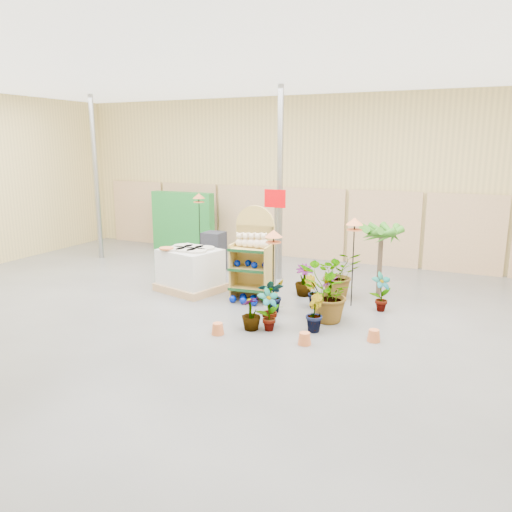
# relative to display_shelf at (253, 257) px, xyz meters

# --- Properties ---
(room) EXTENTS (15.20, 12.10, 4.70)m
(room) POSITION_rel_display_shelf_xyz_m (-0.11, -0.88, 1.32)
(room) COLOR #555555
(room) RESTS_ON ground
(display_shelf) EXTENTS (0.87, 0.60, 1.97)m
(display_shelf) POSITION_rel_display_shelf_xyz_m (0.00, 0.00, 0.00)
(display_shelf) COLOR #B19246
(display_shelf) RESTS_ON ground
(teddy_bears) EXTENTS (0.73, 0.20, 0.32)m
(teddy_bears) POSITION_rel_display_shelf_xyz_m (0.03, -0.09, 0.35)
(teddy_bears) COLOR beige
(teddy_bears) RESTS_ON display_shelf
(gazing_balls_shelf) EXTENTS (0.72, 0.25, 0.14)m
(gazing_balls_shelf) POSITION_rel_display_shelf_xyz_m (-0.00, -0.11, -0.12)
(gazing_balls_shelf) COLOR #001491
(gazing_balls_shelf) RESTS_ON display_shelf
(gazing_balls_floor) EXTENTS (0.63, 0.39, 0.15)m
(gazing_balls_floor) POSITION_rel_display_shelf_xyz_m (-0.03, -0.34, -0.82)
(gazing_balls_floor) COLOR #001491
(gazing_balls_floor) RESTS_ON ground
(pallet_stack) EXTENTS (1.56, 1.40, 0.98)m
(pallet_stack) POSITION_rel_display_shelf_xyz_m (-1.52, -0.03, -0.42)
(pallet_stack) COLOR tan
(pallet_stack) RESTS_ON ground
(charcoal_planters) EXTENTS (0.80, 0.50, 1.00)m
(charcoal_planters) POSITION_rel_display_shelf_xyz_m (-2.04, 1.78, -0.48)
(charcoal_planters) COLOR black
(charcoal_planters) RESTS_ON ground
(trellis_stock) EXTENTS (2.00, 0.30, 1.80)m
(trellis_stock) POSITION_rel_display_shelf_xyz_m (-3.91, 3.41, 0.00)
(trellis_stock) COLOR #1E752C
(trellis_stock) RESTS_ON ground
(offer_sign) EXTENTS (0.50, 0.08, 2.20)m
(offer_sign) POSITION_rel_display_shelf_xyz_m (-0.01, 1.19, 0.67)
(offer_sign) COLOR gray
(offer_sign) RESTS_ON ground
(bird_table_front) EXTENTS (0.34, 0.34, 1.61)m
(bird_table_front) POSITION_rel_display_shelf_xyz_m (0.69, -0.58, 0.59)
(bird_table_front) COLOR black
(bird_table_front) RESTS_ON ground
(bird_table_right) EXTENTS (0.34, 0.34, 1.80)m
(bird_table_right) POSITION_rel_display_shelf_xyz_m (1.99, 0.39, 0.77)
(bird_table_right) COLOR black
(bird_table_right) RESTS_ON ground
(bird_table_back) EXTENTS (0.34, 0.34, 1.88)m
(bird_table_back) POSITION_rel_display_shelf_xyz_m (-2.84, 2.58, 0.85)
(bird_table_back) COLOR black
(bird_table_back) RESTS_ON ground
(palm) EXTENTS (0.70, 0.70, 1.66)m
(palm) POSITION_rel_display_shelf_xyz_m (2.36, 1.25, 0.51)
(palm) COLOR #4D3D2E
(palm) RESTS_ON ground
(potted_plant_0) EXTENTS (0.55, 0.48, 0.87)m
(potted_plant_0) POSITION_rel_display_shelf_xyz_m (0.95, -1.32, -0.46)
(potted_plant_0) COLOR #2F731A
(potted_plant_0) RESTS_ON ground
(potted_plant_1) EXTENTS (0.45, 0.47, 0.66)m
(potted_plant_1) POSITION_rel_display_shelf_xyz_m (0.74, -0.59, -0.57)
(potted_plant_1) COLOR #2F731A
(potted_plant_1) RESTS_ON ground
(potted_plant_2) EXTENTS (1.17, 1.23, 1.08)m
(potted_plant_2) POSITION_rel_display_shelf_xyz_m (1.83, -0.73, -0.36)
(potted_plant_2) COLOR #2F731A
(potted_plant_2) RESTS_ON ground
(potted_plant_3) EXTENTS (0.51, 0.51, 0.81)m
(potted_plant_3) POSITION_rel_display_shelf_xyz_m (1.77, -0.42, -0.49)
(potted_plant_3) COLOR #2F731A
(potted_plant_3) RESTS_ON ground
(potted_plant_4) EXTENTS (0.49, 0.47, 0.77)m
(potted_plant_4) POSITION_rel_display_shelf_xyz_m (2.59, 0.30, -0.51)
(potted_plant_4) COLOR #2F731A
(potted_plant_4) RESTS_ON ground
(potted_plant_5) EXTENTS (0.46, 0.43, 0.66)m
(potted_plant_5) POSITION_rel_display_shelf_xyz_m (1.34, -0.06, -0.57)
(potted_plant_5) COLOR #2F731A
(potted_plant_5) RESTS_ON ground
(potted_plant_6) EXTENTS (1.18, 1.13, 1.01)m
(potted_plant_6) POSITION_rel_display_shelf_xyz_m (1.59, 0.88, -0.39)
(potted_plant_6) COLOR #2F731A
(potted_plant_6) RESTS_ON ground
(potted_plant_7) EXTENTS (0.46, 0.46, 0.61)m
(potted_plant_7) POSITION_rel_display_shelf_xyz_m (0.72, -1.65, -0.59)
(potted_plant_7) COLOR #2F731A
(potted_plant_7) RESTS_ON ground
(potted_plant_8) EXTENTS (0.47, 0.48, 0.76)m
(potted_plant_8) POSITION_rel_display_shelf_xyz_m (1.01, -1.57, -0.52)
(potted_plant_8) COLOR #2F731A
(potted_plant_8) RESTS_ON ground
(potted_plant_9) EXTENTS (0.41, 0.45, 0.66)m
(potted_plant_9) POSITION_rel_display_shelf_xyz_m (1.74, -1.25, -0.57)
(potted_plant_9) COLOR #2F731A
(potted_plant_9) RESTS_ON ground
(potted_plant_11) EXTENTS (0.53, 0.53, 0.68)m
(potted_plant_11) POSITION_rel_display_shelf_xyz_m (0.89, 0.65, -0.56)
(potted_plant_11) COLOR #2F731A
(potted_plant_11) RESTS_ON ground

